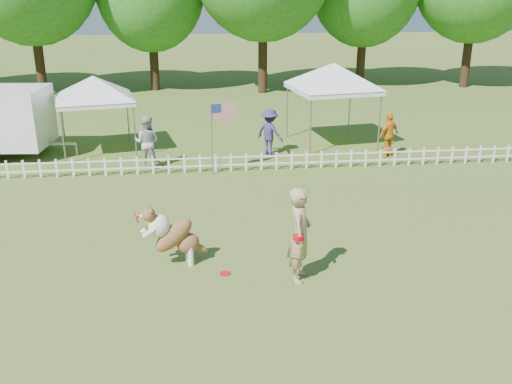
{
  "coord_description": "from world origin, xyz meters",
  "views": [
    {
      "loc": [
        -0.89,
        -10.67,
        5.8
      ],
      "look_at": [
        0.52,
        2.0,
        1.1
      ],
      "focal_mm": 40.0,
      "sensor_mm": 36.0,
      "label": 1
    }
  ],
  "objects_px": {
    "handler": "(300,235)",
    "dog": "(175,235)",
    "spectator_c": "(389,135)",
    "spectator_a": "(147,142)",
    "spectator_b": "(270,132)",
    "frisbee_on_turf": "(225,273)",
    "flag_pole": "(212,140)",
    "canopy_tent_right": "(332,105)",
    "canopy_tent_left": "(97,115)"
  },
  "relations": [
    {
      "from": "handler",
      "to": "dog",
      "type": "height_order",
      "value": "handler"
    },
    {
      "from": "handler",
      "to": "spectator_c",
      "type": "relative_size",
      "value": 1.27
    },
    {
      "from": "spectator_a",
      "to": "spectator_b",
      "type": "bearing_deg",
      "value": -152.85
    },
    {
      "from": "frisbee_on_turf",
      "to": "spectator_b",
      "type": "height_order",
      "value": "spectator_b"
    },
    {
      "from": "frisbee_on_turf",
      "to": "dog",
      "type": "bearing_deg",
      "value": 153.02
    },
    {
      "from": "dog",
      "to": "spectator_c",
      "type": "bearing_deg",
      "value": 32.71
    },
    {
      "from": "handler",
      "to": "spectator_a",
      "type": "bearing_deg",
      "value": 42.15
    },
    {
      "from": "spectator_c",
      "to": "spectator_b",
      "type": "bearing_deg",
      "value": -41.2
    },
    {
      "from": "flag_pole",
      "to": "spectator_a",
      "type": "bearing_deg",
      "value": 136.48
    },
    {
      "from": "spectator_a",
      "to": "frisbee_on_turf",
      "type": "bearing_deg",
      "value": 118.78
    },
    {
      "from": "canopy_tent_right",
      "to": "spectator_b",
      "type": "height_order",
      "value": "canopy_tent_right"
    },
    {
      "from": "frisbee_on_turf",
      "to": "spectator_a",
      "type": "xyz_separation_m",
      "value": [
        -2.09,
        7.7,
        0.85
      ]
    },
    {
      "from": "flag_pole",
      "to": "canopy_tent_left",
      "type": "bearing_deg",
      "value": 124.3
    },
    {
      "from": "handler",
      "to": "flag_pole",
      "type": "xyz_separation_m",
      "value": [
        -1.51,
        7.04,
        0.16
      ]
    },
    {
      "from": "dog",
      "to": "flag_pole",
      "type": "relative_size",
      "value": 0.61
    },
    {
      "from": "dog",
      "to": "canopy_tent_left",
      "type": "relative_size",
      "value": 0.53
    },
    {
      "from": "dog",
      "to": "canopy_tent_left",
      "type": "xyz_separation_m",
      "value": [
        -2.95,
        9.3,
        0.63
      ]
    },
    {
      "from": "dog",
      "to": "flag_pole",
      "type": "bearing_deg",
      "value": 67.17
    },
    {
      "from": "spectator_c",
      "to": "handler",
      "type": "bearing_deg",
      "value": 29.03
    },
    {
      "from": "frisbee_on_turf",
      "to": "canopy_tent_right",
      "type": "relative_size",
      "value": 0.08
    },
    {
      "from": "canopy_tent_right",
      "to": "spectator_c",
      "type": "relative_size",
      "value": 1.89
    },
    {
      "from": "spectator_a",
      "to": "spectator_b",
      "type": "relative_size",
      "value": 1.05
    },
    {
      "from": "canopy_tent_left",
      "to": "handler",
      "type": "bearing_deg",
      "value": -73.08
    },
    {
      "from": "spectator_b",
      "to": "canopy_tent_right",
      "type": "bearing_deg",
      "value": -109.16
    },
    {
      "from": "spectator_c",
      "to": "frisbee_on_turf",
      "type": "bearing_deg",
      "value": 20.54
    },
    {
      "from": "handler",
      "to": "spectator_a",
      "type": "distance_m",
      "value": 8.84
    },
    {
      "from": "flag_pole",
      "to": "spectator_a",
      "type": "relative_size",
      "value": 1.34
    },
    {
      "from": "dog",
      "to": "spectator_b",
      "type": "distance_m",
      "value": 8.78
    },
    {
      "from": "handler",
      "to": "spectator_b",
      "type": "bearing_deg",
      "value": 14.27
    },
    {
      "from": "spectator_c",
      "to": "canopy_tent_right",
      "type": "bearing_deg",
      "value": -82.27
    },
    {
      "from": "spectator_b",
      "to": "spectator_c",
      "type": "relative_size",
      "value": 1.05
    },
    {
      "from": "spectator_a",
      "to": "spectator_c",
      "type": "xyz_separation_m",
      "value": [
        8.31,
        0.33,
        -0.08
      ]
    },
    {
      "from": "dog",
      "to": "frisbee_on_turf",
      "type": "xyz_separation_m",
      "value": [
        1.04,
        -0.53,
        -0.7
      ]
    },
    {
      "from": "handler",
      "to": "dog",
      "type": "bearing_deg",
      "value": 88.68
    },
    {
      "from": "dog",
      "to": "handler",
      "type": "bearing_deg",
      "value": -32.65
    },
    {
      "from": "canopy_tent_left",
      "to": "spectator_a",
      "type": "xyz_separation_m",
      "value": [
        1.9,
        -2.13,
        -0.47
      ]
    },
    {
      "from": "dog",
      "to": "spectator_b",
      "type": "relative_size",
      "value": 0.87
    },
    {
      "from": "flag_pole",
      "to": "spectator_b",
      "type": "distance_m",
      "value": 2.96
    },
    {
      "from": "canopy_tent_right",
      "to": "dog",
      "type": "bearing_deg",
      "value": -129.69
    },
    {
      "from": "frisbee_on_turf",
      "to": "flag_pole",
      "type": "relative_size",
      "value": 0.1
    },
    {
      "from": "dog",
      "to": "canopy_tent_right",
      "type": "xyz_separation_m",
      "value": [
        5.67,
        9.44,
        0.77
      ]
    },
    {
      "from": "handler",
      "to": "canopy_tent_left",
      "type": "bearing_deg",
      "value": 46.43
    },
    {
      "from": "canopy_tent_right",
      "to": "spectator_b",
      "type": "xyz_separation_m",
      "value": [
        -2.51,
        -1.25,
        -0.66
      ]
    },
    {
      "from": "handler",
      "to": "frisbee_on_turf",
      "type": "xyz_separation_m",
      "value": [
        -1.51,
        0.37,
        -0.99
      ]
    },
    {
      "from": "dog",
      "to": "canopy_tent_right",
      "type": "distance_m",
      "value": 11.04
    },
    {
      "from": "dog",
      "to": "flag_pole",
      "type": "distance_m",
      "value": 6.25
    },
    {
      "from": "dog",
      "to": "spectator_a",
      "type": "distance_m",
      "value": 7.25
    },
    {
      "from": "handler",
      "to": "canopy_tent_left",
      "type": "xyz_separation_m",
      "value": [
        -5.5,
        10.2,
        0.34
      ]
    },
    {
      "from": "spectator_b",
      "to": "spectator_c",
      "type": "distance_m",
      "value": 4.16
    },
    {
      "from": "dog",
      "to": "flag_pole",
      "type": "height_order",
      "value": "flag_pole"
    }
  ]
}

